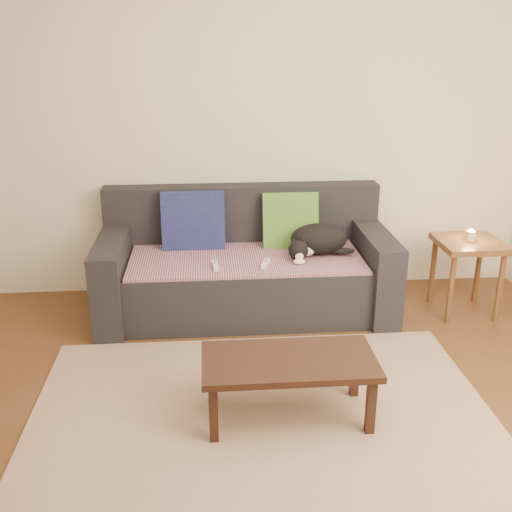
# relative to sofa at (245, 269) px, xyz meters

# --- Properties ---
(ground) EXTENTS (4.50, 4.50, 0.00)m
(ground) POSITION_rel_sofa_xyz_m (0.00, -1.57, -0.31)
(ground) COLOR brown
(ground) RESTS_ON ground
(back_wall) EXTENTS (4.50, 0.04, 2.60)m
(back_wall) POSITION_rel_sofa_xyz_m (0.00, 0.43, 0.99)
(back_wall) COLOR beige
(back_wall) RESTS_ON ground
(sofa) EXTENTS (2.10, 0.94, 0.87)m
(sofa) POSITION_rel_sofa_xyz_m (0.00, 0.00, 0.00)
(sofa) COLOR #232328
(sofa) RESTS_ON ground
(throw_blanket) EXTENTS (1.66, 0.74, 0.02)m
(throw_blanket) POSITION_rel_sofa_xyz_m (0.00, -0.09, 0.12)
(throw_blanket) COLOR #4A2A50
(throw_blanket) RESTS_ON sofa
(cushion_navy) EXTENTS (0.47, 0.17, 0.48)m
(cushion_navy) POSITION_rel_sofa_xyz_m (-0.37, 0.17, 0.32)
(cushion_navy) COLOR #101347
(cushion_navy) RESTS_ON throw_blanket
(cushion_green) EXTENTS (0.42, 0.21, 0.43)m
(cushion_green) POSITION_rel_sofa_xyz_m (0.35, 0.17, 0.32)
(cushion_green) COLOR #0B4833
(cushion_green) RESTS_ON throw_blanket
(cat) EXTENTS (0.50, 0.41, 0.22)m
(cat) POSITION_rel_sofa_xyz_m (0.52, -0.06, 0.24)
(cat) COLOR black
(cat) RESTS_ON throw_blanket
(wii_remote_a) EXTENTS (0.05, 0.15, 0.03)m
(wii_remote_a) POSITION_rel_sofa_xyz_m (-0.22, -0.28, 0.15)
(wii_remote_a) COLOR white
(wii_remote_a) RESTS_ON throw_blanket
(wii_remote_b) EXTENTS (0.08, 0.15, 0.03)m
(wii_remote_b) POSITION_rel_sofa_xyz_m (0.12, -0.27, 0.15)
(wii_remote_b) COLOR white
(wii_remote_b) RESTS_ON throw_blanket
(side_table) EXTENTS (0.45, 0.45, 0.56)m
(side_table) POSITION_rel_sofa_xyz_m (1.61, -0.20, 0.15)
(side_table) COLOR brown
(side_table) RESTS_ON ground
(candle) EXTENTS (0.06, 0.06, 0.09)m
(candle) POSITION_rel_sofa_xyz_m (1.61, -0.20, 0.29)
(candle) COLOR beige
(candle) RESTS_ON side_table
(rug) EXTENTS (2.50, 1.80, 0.01)m
(rug) POSITION_rel_sofa_xyz_m (0.00, -1.42, -0.30)
(rug) COLOR tan
(rug) RESTS_ON ground
(coffee_table) EXTENTS (0.91, 0.45, 0.36)m
(coffee_table) POSITION_rel_sofa_xyz_m (0.14, -1.42, 0.01)
(coffee_table) COLOR black
(coffee_table) RESTS_ON rug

